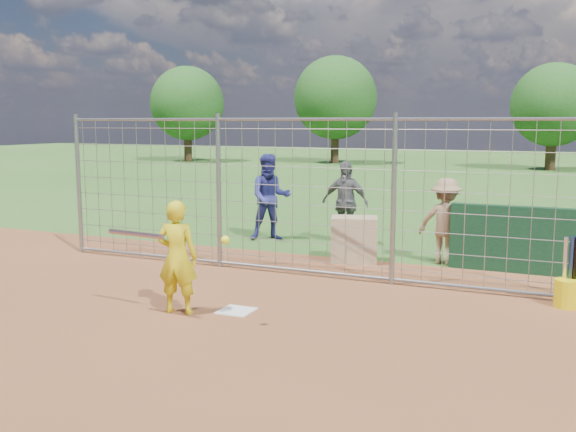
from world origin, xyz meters
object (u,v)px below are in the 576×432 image
at_px(equipment_bin, 354,239).
at_px(bystander_b, 345,203).
at_px(bystander_a, 270,197).
at_px(bystander_c, 446,221).
at_px(bucket_with_bats, 568,289).
at_px(batter, 177,257).

bearing_deg(equipment_bin, bystander_b, 97.80).
relative_size(bystander_a, equipment_bin, 2.25).
bearing_deg(equipment_bin, bystander_c, -0.14).
distance_m(equipment_bin, bucket_with_bats, 3.83).
height_order(bystander_b, bystander_c, bystander_b).
bearing_deg(bystander_b, bystander_c, -21.12).
relative_size(bystander_b, equipment_bin, 2.11).
height_order(bystander_a, bucket_with_bats, bystander_a).
bearing_deg(bystander_c, bystander_a, -6.03).
bearing_deg(bystander_a, bystander_c, -42.64).
relative_size(batter, bystander_a, 0.82).
relative_size(equipment_bin, bucket_with_bats, 0.82).
relative_size(batter, bystander_c, 0.98).
distance_m(batter, equipment_bin, 4.06).
bearing_deg(bystander_c, bystander_b, -18.86).
height_order(bystander_b, bucket_with_bats, bystander_b).
height_order(bystander_c, bucket_with_bats, bystander_c).
height_order(bystander_a, bystander_c, bystander_a).
bearing_deg(bystander_c, batter, 65.77).
height_order(bystander_a, bystander_b, bystander_a).
bearing_deg(bystander_a, equipment_bin, -59.88).
relative_size(bystander_b, bucket_with_bats, 1.73).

